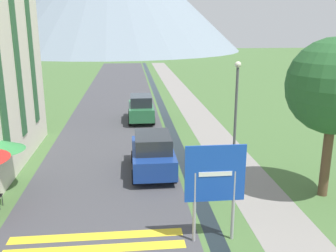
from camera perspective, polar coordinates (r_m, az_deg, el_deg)
name	(u,v)px	position (r m, az deg, el deg)	size (l,w,h in m)	color
ground_plane	(150,119)	(26.61, -2.81, 1.10)	(160.00, 160.00, 0.00)	#476B38
road	(118,94)	(36.37, -7.63, 4.82)	(6.40, 60.00, 0.01)	#424247
footpath	(181,93)	(36.69, 1.97, 5.03)	(2.20, 60.00, 0.01)	gray
drainage_channel	(156,94)	(36.44, -1.78, 4.96)	(0.60, 60.00, 0.00)	black
road_sign	(215,181)	(11.31, 7.17, -8.30)	(1.82, 0.11, 3.10)	#9E9EA3
parked_car_near	(153,153)	(16.79, -2.34, -4.15)	(1.92, 3.96, 1.82)	navy
parked_car_far	(141,108)	(25.83, -4.14, 2.72)	(1.76, 3.81, 1.82)	#28663D
cafe_chair_far_right	(7,168)	(17.62, -23.39, -5.87)	(0.40, 0.40, 0.85)	#232328
streetlamp	(236,106)	(17.11, 10.32, 3.03)	(0.28, 0.28, 4.92)	#515156
tree_by_path	(335,87)	(14.96, 24.07, 5.50)	(3.55, 3.55, 6.09)	brown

